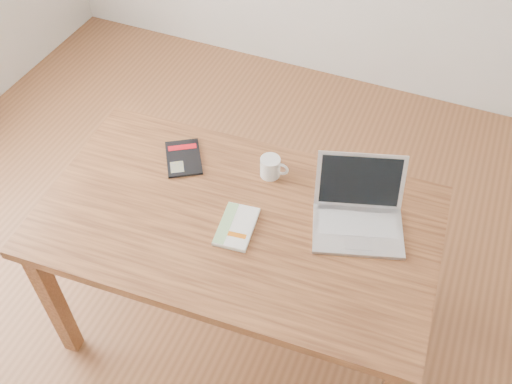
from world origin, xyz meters
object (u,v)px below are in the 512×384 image
at_px(white_guidebook, 237,227).
at_px(coffee_mug, 271,167).
at_px(laptop, 359,212).
at_px(desk, 238,233).
at_px(black_guidebook, 183,158).

height_order(white_guidebook, coffee_mug, coffee_mug).
xyz_separation_m(white_guidebook, laptop, (0.39, 0.20, 0.04)).
distance_m(desk, white_guidebook, 0.11).
bearing_deg(white_guidebook, coffee_mug, 80.00).
height_order(desk, black_guidebook, black_guidebook).
relative_size(black_guidebook, laptop, 0.62).
height_order(white_guidebook, laptop, laptop).
xyz_separation_m(black_guidebook, coffee_mug, (0.36, 0.05, 0.04)).
bearing_deg(white_guidebook, black_guidebook, 137.25).
distance_m(desk, black_guidebook, 0.39).
height_order(white_guidebook, black_guidebook, white_guidebook).
relative_size(desk, coffee_mug, 13.23).
bearing_deg(black_guidebook, desk, -64.03).
bearing_deg(black_guidebook, coffee_mug, -24.20).
bearing_deg(coffee_mug, white_guidebook, -98.84).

